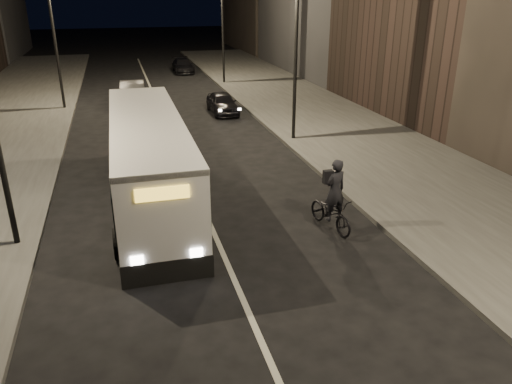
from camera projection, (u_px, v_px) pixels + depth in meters
ground at (240, 294)px, 12.16m from camera, size 180.00×180.00×0.00m
sidewalk_right at (332, 125)px, 26.71m from camera, size 7.00×70.00×0.16m
streetlight_right_mid at (291, 25)px, 22.14m from camera, size 1.20×0.44×8.12m
streetlight_right_far at (219, 10)px, 36.40m from camera, size 1.20×0.44×8.12m
streetlight_left_far at (56, 17)px, 28.42m from camera, size 1.20×0.44×8.12m
city_bus at (149, 157)px, 16.86m from camera, size 2.63×10.98×2.95m
cyclist_on_bicycle at (332, 206)px, 15.12m from camera, size 1.12×2.11×2.31m
car_near at (222, 103)px, 29.37m from camera, size 1.51×3.64×1.23m
car_mid at (133, 91)px, 32.43m from camera, size 1.74×4.37×1.41m
car_far at (183, 66)px, 43.58m from camera, size 1.64×4.02×1.17m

